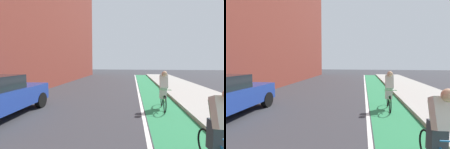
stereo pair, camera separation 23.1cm
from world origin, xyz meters
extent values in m
plane|color=#38383D|center=(0.00, 12.02, 0.00)|extent=(70.50, 70.50, 0.00)
cube|color=#2D8451|center=(3.20, 14.02, 0.00)|extent=(1.60, 32.05, 0.00)
cube|color=white|center=(2.30, 14.02, 0.00)|extent=(0.12, 32.05, 0.00)
cube|color=#A8A59E|center=(5.63, 14.02, 0.07)|extent=(3.25, 32.05, 0.14)
cylinder|color=black|center=(-3.83, 11.54, 0.33)|extent=(0.23, 0.66, 0.66)
cylinder|color=black|center=(-2.10, 11.56, 0.33)|extent=(0.23, 0.66, 0.66)
torus|color=black|center=(3.39, 8.42, 0.30)|extent=(0.08, 0.61, 0.61)
cylinder|color=#1966A5|center=(3.43, 7.89, 0.52)|extent=(0.10, 0.96, 0.33)
cylinder|color=#1966A5|center=(3.41, 8.08, 0.60)|extent=(0.04, 0.12, 0.55)
cube|color=#333842|center=(3.42, 8.00, 0.67)|extent=(0.29, 0.26, 0.56)
cube|color=beige|center=(3.43, 7.87, 1.13)|extent=(0.34, 0.42, 0.60)
cube|color=#4C7247|center=(3.42, 7.99, 1.15)|extent=(0.28, 0.29, 0.39)
torus|color=black|center=(3.16, 11.45, 0.34)|extent=(0.08, 0.69, 0.69)
torus|color=black|center=(3.23, 12.49, 0.34)|extent=(0.08, 0.69, 0.69)
cylinder|color=#338C3F|center=(3.20, 11.97, 0.56)|extent=(0.10, 0.96, 0.33)
cylinder|color=#338C3F|center=(3.21, 12.15, 0.64)|extent=(0.04, 0.12, 0.55)
cylinder|color=#338C3F|center=(3.17, 11.52, 0.89)|extent=(0.48, 0.05, 0.02)
cube|color=beige|center=(3.20, 12.07, 0.71)|extent=(0.29, 0.26, 0.56)
cube|color=beige|center=(3.20, 11.95, 1.17)|extent=(0.34, 0.42, 0.60)
sphere|color=tan|center=(3.19, 11.79, 1.51)|extent=(0.22, 0.22, 0.22)
camera|label=1|loc=(1.87, 4.91, 2.00)|focal=26.29mm
camera|label=2|loc=(2.10, 4.94, 2.00)|focal=26.29mm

